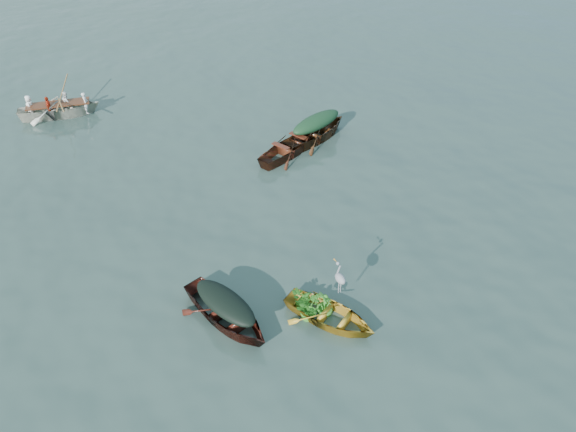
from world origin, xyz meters
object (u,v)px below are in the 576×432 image
rowed_boat (61,116)px  heron (340,283)px  green_tarp_boat (316,140)px  open_wooden_boat (289,154)px  yellow_dinghy (329,321)px  dark_covered_boat (227,321)px

rowed_boat → heron: size_ratio=4.92×
green_tarp_boat → heron: bearing=134.6°
heron → rowed_boat: bearing=77.6°
heron → open_wooden_boat: bearing=42.1°
open_wooden_boat → rowed_boat: size_ratio=0.92×
open_wooden_boat → green_tarp_boat: bearing=-94.0°
open_wooden_boat → heron: size_ratio=4.53×
rowed_boat → heron: bearing=-150.8°
green_tarp_boat → rowed_boat: rowed_boat is taller
yellow_dinghy → rowed_boat: size_ratio=0.68×
rowed_boat → green_tarp_boat: bearing=-116.2°
yellow_dinghy → green_tarp_boat: green_tarp_boat is taller
open_wooden_boat → heron: 7.99m
yellow_dinghy → open_wooden_boat: 8.39m
yellow_dinghy → green_tarp_boat: (4.25, 8.42, 0.00)m
green_tarp_boat → rowed_boat: 10.76m
open_wooden_boat → rowed_boat: 10.04m
dark_covered_boat → open_wooden_boat: size_ratio=0.92×
green_tarp_boat → open_wooden_boat: size_ratio=1.08×
dark_covered_boat → open_wooden_boat: bearing=35.1°
open_wooden_boat → rowed_boat: bearing=21.2°
green_tarp_boat → open_wooden_boat: green_tarp_boat is taller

